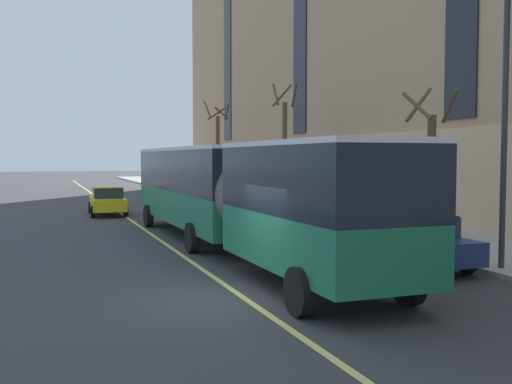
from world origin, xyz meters
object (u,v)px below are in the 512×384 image
Objects in this scene: city_bus at (229,190)px; parked_car_silver_0 at (258,207)px; parked_car_silver_2 at (193,192)px; street_lamp at (511,100)px; parked_car_navy_3 at (411,240)px; street_tree_far_uptown at (285,147)px; street_tree_mid_block at (431,164)px; street_tree_far_downtown at (218,147)px; taxi_cab at (107,201)px.

parked_car_silver_0 is (3.91, 7.79, -1.28)m from city_bus.
street_lamp is at bearing -86.26° from parked_car_silver_2.
parked_car_silver_0 and parked_car_silver_2 have the same top height.
parked_car_silver_2 is 0.59× the size of street_lamp.
parked_car_navy_3 is 18.25m from street_tree_far_uptown.
street_tree_far_downtown is (0.02, 27.70, 1.04)m from street_tree_mid_block.
parked_car_navy_3 is 0.60× the size of street_lamp.
city_bus is at bearing 173.72° from street_tree_mid_block.
parked_car_navy_3 is at bearing -131.71° from street_tree_mid_block.
street_lamp is (8.31, -20.90, 3.88)m from taxi_cab.
street_tree_mid_block reaches higher than parked_car_silver_0.
parked_car_silver_0 is 0.60× the size of street_tree_far_uptown.
street_tree_far_uptown is 13.84m from street_tree_far_downtown.
street_lamp is at bearing -94.79° from street_tree_far_uptown.
parked_car_navy_3 is 0.80× the size of street_tree_mid_block.
parked_car_silver_2 is 0.78× the size of street_tree_mid_block.
parked_car_navy_3 and taxi_cab have the same top height.
street_lamp reaches higher than street_tree_far_uptown.
street_tree_far_downtown is at bearing 79.49° from parked_car_silver_0.
city_bus is 7.52m from street_tree_mid_block.
parked_car_silver_2 is 25.83m from parked_car_navy_3.
street_tree_far_downtown is (3.42, 31.52, 3.17)m from parked_car_navy_3.
city_bus is 8.81m from parked_car_silver_0.
parked_car_silver_2 is 22.37m from street_tree_mid_block.
street_lamp is at bearing -68.33° from taxi_cab.
street_tree_far_uptown reaches higher than street_tree_mid_block.
street_tree_far_downtown reaches higher than city_bus.
taxi_cab is at bearing 171.92° from street_tree_far_uptown.
street_tree_mid_block is at bearing -81.17° from parked_car_silver_2.
parked_car_navy_3 is 0.61× the size of street_tree_far_uptown.
street_tree_mid_block reaches higher than taxi_cab.
parked_car_silver_0 is 9.24m from taxi_cab.
parked_car_navy_3 is 4.64m from street_lamp.
parked_car_silver_2 is 0.60× the size of street_tree_far_uptown.
parked_car_silver_2 is 9.36m from taxi_cab.
city_bus is at bearing -119.73° from street_tree_far_uptown.
street_tree_mid_block is 0.76× the size of street_lamp.
parked_car_silver_0 is 0.58× the size of street_tree_far_downtown.
parked_car_silver_2 is (4.01, 21.19, -1.28)m from city_bus.
parked_car_silver_2 is at bearing 98.83° from street_tree_mid_block.
parked_car_navy_3 is at bearing -71.16° from taxi_cab.
street_tree_mid_block is at bearing -56.99° from taxi_cab.
street_tree_mid_block is (9.92, -15.27, 2.13)m from taxi_cab.
street_tree_far_uptown reaches higher than parked_car_navy_3.
city_bus is 9.07m from street_lamp.
parked_car_silver_0 is 19.68m from street_tree_far_downtown.
street_tree_far_downtown is at bearing 89.96° from street_tree_mid_block.
street_tree_far_uptown is 0.97× the size of street_tree_far_downtown.
parked_car_silver_2 is at bearing -121.14° from street_tree_far_downtown.
parked_car_silver_2 is at bearing 112.89° from street_tree_far_uptown.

